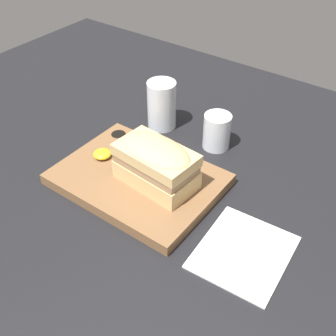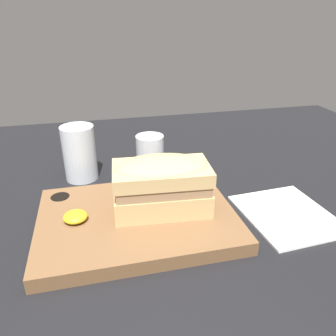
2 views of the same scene
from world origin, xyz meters
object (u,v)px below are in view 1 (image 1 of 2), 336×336
at_px(sandwich, 156,162).
at_px(napkin, 244,252).
at_px(water_glass, 162,108).
at_px(wine_glass, 217,132).
at_px(serving_board, 138,179).

distance_m(sandwich, napkin, 0.24).
xyz_separation_m(sandwich, water_glass, (-0.14, 0.20, -0.02)).
distance_m(wine_glass, napkin, 0.32).
bearing_deg(sandwich, wine_glass, 85.06).
relative_size(water_glass, napkin, 0.66).
bearing_deg(water_glass, sandwich, -55.76).
bearing_deg(wine_glass, serving_board, -106.71).
bearing_deg(napkin, wine_glass, 130.08).
relative_size(water_glass, wine_glass, 1.43).
height_order(sandwich, wine_glass, sandwich).
bearing_deg(napkin, serving_board, 172.70).
bearing_deg(water_glass, serving_board, -66.01).
bearing_deg(serving_board, water_glass, 113.99).
xyz_separation_m(water_glass, napkin, (0.36, -0.24, -0.05)).
height_order(sandwich, napkin, sandwich).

